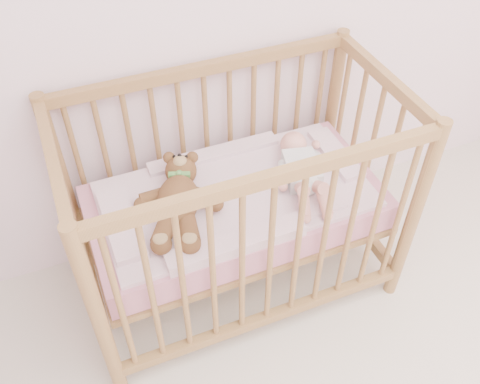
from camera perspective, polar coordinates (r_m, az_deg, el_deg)
name	(u,v)px	position (r m, az deg, el deg)	size (l,w,h in m)	color
crib	(236,205)	(2.26, -0.48, -1.35)	(1.36, 0.76, 1.00)	#A27944
mattress	(236,207)	(2.28, -0.48, -1.61)	(1.22, 0.62, 0.13)	#CA7E93
blanket	(235,194)	(2.22, -0.49, -0.27)	(1.10, 0.58, 0.06)	#F4A8BF
baby	(302,166)	(2.25, 6.62, 2.74)	(0.25, 0.52, 0.13)	silver
teddy_bear	(178,199)	(2.10, -6.60, -0.77)	(0.37, 0.52, 0.14)	brown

